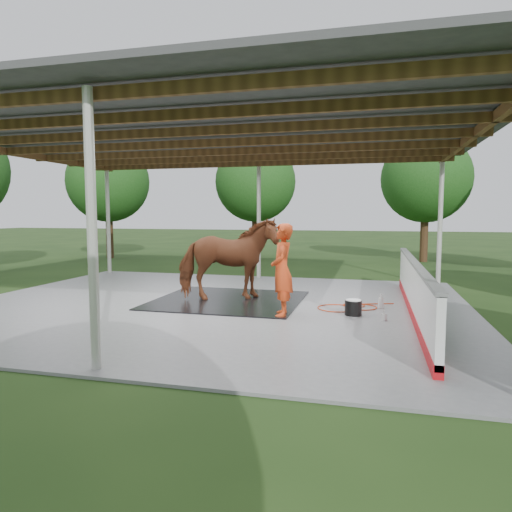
% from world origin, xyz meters
% --- Properties ---
extents(ground, '(100.00, 100.00, 0.00)m').
position_xyz_m(ground, '(0.00, 0.00, 0.00)').
color(ground, '#1E3814').
extents(concrete_slab, '(12.00, 10.00, 0.05)m').
position_xyz_m(concrete_slab, '(0.00, 0.00, 0.03)').
color(concrete_slab, slate).
rests_on(concrete_slab, ground).
extents(pavilion_structure, '(12.60, 10.60, 4.05)m').
position_xyz_m(pavilion_structure, '(0.00, -0.00, 3.97)').
color(pavilion_structure, beige).
rests_on(pavilion_structure, ground).
extents(dasher_board, '(0.16, 8.00, 1.15)m').
position_xyz_m(dasher_board, '(4.60, 0.00, 0.59)').
color(dasher_board, '#B00E15').
rests_on(dasher_board, concrete_slab).
extents(tree_belt, '(28.00, 28.00, 5.80)m').
position_xyz_m(tree_belt, '(0.30, 0.90, 3.79)').
color(tree_belt, '#382314').
rests_on(tree_belt, ground).
extents(rubber_mat, '(3.58, 3.36, 0.03)m').
position_xyz_m(rubber_mat, '(0.25, 0.53, 0.06)').
color(rubber_mat, black).
rests_on(rubber_mat, concrete_slab).
extents(horse, '(2.64, 1.94, 2.03)m').
position_xyz_m(horse, '(0.25, 0.53, 1.09)').
color(horse, brown).
rests_on(horse, rubber_mat).
extents(handler, '(0.60, 0.79, 1.96)m').
position_xyz_m(handler, '(1.88, -0.80, 1.03)').
color(handler, red).
rests_on(handler, concrete_slab).
extents(wash_bucket, '(0.36, 0.36, 0.33)m').
position_xyz_m(wash_bucket, '(3.35, -0.36, 0.22)').
color(wash_bucket, black).
rests_on(wash_bucket, concrete_slab).
extents(soap_bottle_a, '(0.19, 0.19, 0.34)m').
position_xyz_m(soap_bottle_a, '(3.94, 0.49, 0.22)').
color(soap_bottle_a, silver).
rests_on(soap_bottle_a, concrete_slab).
extents(soap_bottle_b, '(0.13, 0.13, 0.21)m').
position_xyz_m(soap_bottle_b, '(3.98, -0.72, 0.15)').
color(soap_bottle_b, '#338CD8').
rests_on(soap_bottle_b, concrete_slab).
extents(hose_coil, '(1.73, 1.32, 0.02)m').
position_xyz_m(hose_coil, '(3.21, 0.40, 0.06)').
color(hose_coil, '#B12E0C').
rests_on(hose_coil, concrete_slab).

